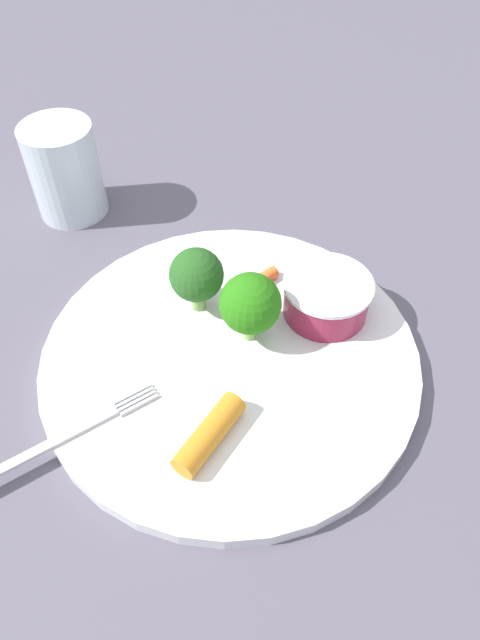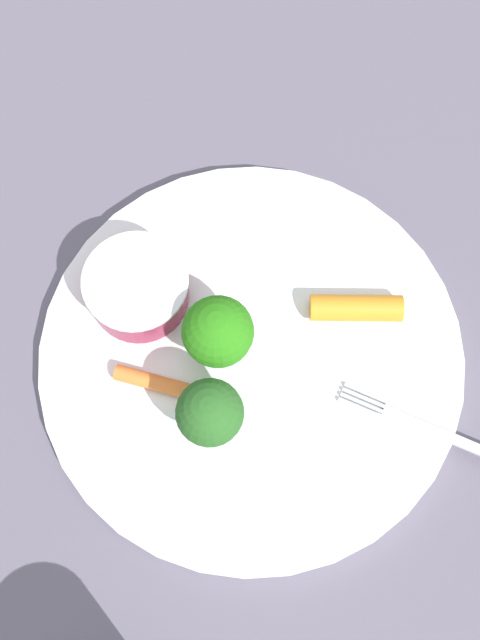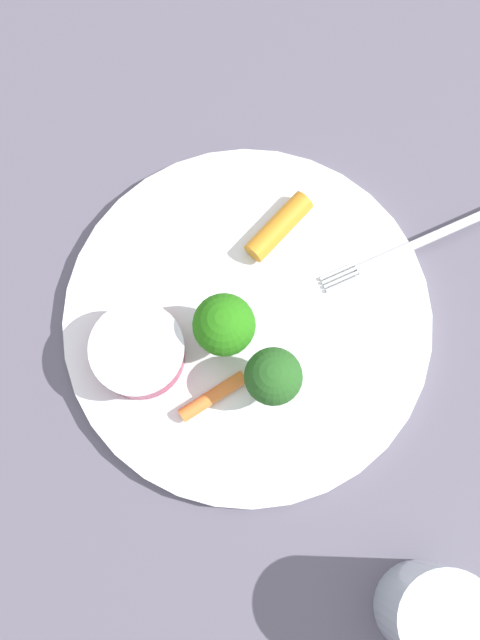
{
  "view_description": "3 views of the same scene",
  "coord_description": "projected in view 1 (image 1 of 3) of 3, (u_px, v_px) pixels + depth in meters",
  "views": [
    {
      "loc": [
        -0.09,
        -0.24,
        0.34
      ],
      "look_at": [
        0.01,
        0.01,
        0.03
      ],
      "focal_mm": 32.53,
      "sensor_mm": 36.0,
      "label": 1
    },
    {
      "loc": [
        -0.08,
        0.12,
        0.49
      ],
      "look_at": [
        0.02,
        -0.01,
        0.02
      ],
      "focal_mm": 43.83,
      "sensor_mm": 36.0,
      "label": 2
    },
    {
      "loc": [
        0.04,
        0.14,
        0.58
      ],
      "look_at": [
        0.01,
        0.0,
        0.02
      ],
      "focal_mm": 44.38,
      "sensor_mm": 36.0,
      "label": 3
    }
  ],
  "objects": [
    {
      "name": "carrot_stick_1",
      "position": [
        251.0,
        287.0,
        0.45
      ],
      "size": [
        0.05,
        0.03,
        0.01
      ],
      "primitive_type": "cylinder",
      "rotation": [
        1.57,
        0.0,
        1.92
      ],
      "color": "orange",
      "rests_on": "plate"
    },
    {
      "name": "broccoli_floret_1",
      "position": [
        196.0,
        276.0,
        0.42
      ],
      "size": [
        0.04,
        0.04,
        0.05
      ],
      "color": "#83AB5F",
      "rests_on": "plate"
    },
    {
      "name": "carrot_stick_0",
      "position": [
        209.0,
        434.0,
        0.36
      ],
      "size": [
        0.06,
        0.05,
        0.02
      ],
      "primitive_type": "cylinder",
      "rotation": [
        1.57,
        0.0,
        5.32
      ],
      "color": "orange",
      "rests_on": "plate"
    },
    {
      "name": "plate",
      "position": [
        230.0,
        357.0,
        0.42
      ],
      "size": [
        0.27,
        0.27,
        0.01
      ],
      "primitive_type": "cylinder",
      "color": "white",
      "rests_on": "ground_plane"
    },
    {
      "name": "sauce_cup",
      "position": [
        326.0,
        297.0,
        0.43
      ],
      "size": [
        0.07,
        0.07,
        0.03
      ],
      "color": "maroon",
      "rests_on": "plate"
    },
    {
      "name": "broccoli_floret_0",
      "position": [
        250.0,
        304.0,
        0.4
      ],
      "size": [
        0.04,
        0.04,
        0.06
      ],
      "color": "#89B75D",
      "rests_on": "plate"
    },
    {
      "name": "ground_plane",
      "position": [
        230.0,
        362.0,
        0.43
      ],
      "size": [
        2.4,
        2.4,
        0.0
      ],
      "primitive_type": "plane",
      "color": "#5A5464"
    },
    {
      "name": "fork",
      "position": [
        40.0,
        450.0,
        0.36
      ],
      "size": [
        0.17,
        0.04,
        0.0
      ],
      "color": "silver",
      "rests_on": "plate"
    },
    {
      "name": "drinking_glass",
      "position": [
        65.0,
        171.0,
        0.51
      ],
      "size": [
        0.06,
        0.06,
        0.09
      ],
      "primitive_type": "cylinder",
      "color": "silver",
      "rests_on": "ground_plane"
    }
  ]
}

